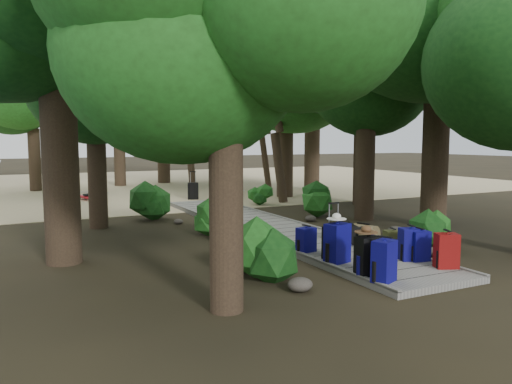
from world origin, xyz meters
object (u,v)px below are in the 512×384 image
duffel_right_khaki (363,234)px  backpack_right_d (393,241)px  backpack_right_a (447,249)px  duffel_right_black (351,233)px  suitcase_on_boardwalk (333,242)px  backpack_left_c (337,241)px  backpack_left_d (306,238)px  backpack_right_b (420,244)px  sun_lounger (231,188)px  lone_suitcase_on_sand (193,191)px  backpack_left_b (368,254)px  backpack_right_c (411,242)px  backpack_left_a (384,259)px  kayak (89,196)px

duffel_right_khaki → backpack_right_d: bearing=-114.4°
backpack_right_a → duffel_right_black: 2.56m
suitcase_on_boardwalk → backpack_left_c: bearing=-121.9°
backpack_right_a → duffel_right_khaki: bearing=113.3°
duffel_right_black → backpack_left_d: bearing=-147.0°
backpack_left_d → backpack_right_b: size_ratio=0.87×
backpack_left_c → duffel_right_black: (1.34, 1.36, -0.20)m
backpack_right_d → duffel_right_khaki: backpack_right_d is taller
backpack_left_d → backpack_right_d: backpack_left_d is taller
backpack_right_d → backpack_right_a: bearing=-70.6°
backpack_left_c → backpack_right_d: 1.46m
backpack_left_d → sun_lounger: backpack_left_d is taller
backpack_left_c → backpack_right_a: size_ratio=1.18×
backpack_right_d → lone_suitcase_on_sand: 11.23m
backpack_right_d → duffel_right_black: size_ratio=0.77×
backpack_left_b → backpack_right_b: backpack_left_b is taller
duffel_right_khaki → backpack_right_a: bearing=-110.6°
backpack_right_c → sun_lounger: bearing=98.4°
backpack_right_a → backpack_right_b: size_ratio=1.09×
backpack_right_d → backpack_left_a: bearing=-118.5°
backpack_left_b → backpack_right_c: bearing=21.6°
backpack_right_b → backpack_right_c: size_ratio=0.93×
backpack_left_a → backpack_left_c: (0.07, 1.37, 0.03)m
backpack_left_d → backpack_right_b: (1.50, -1.60, 0.04)m
backpack_left_c → lone_suitcase_on_sand: size_ratio=1.21×
backpack_right_a → suitcase_on_boardwalk: size_ratio=1.09×
suitcase_on_boardwalk → sun_lounger: (3.19, 12.24, -0.14)m
backpack_right_a → backpack_left_a: bearing=-149.7°
duffel_right_black → suitcase_on_boardwalk: suitcase_on_boardwalk is taller
backpack_right_c → sun_lounger: (1.95, 12.99, -0.16)m
backpack_left_b → backpack_left_d: 1.97m
suitcase_on_boardwalk → lone_suitcase_on_sand: suitcase_on_boardwalk is taller
backpack_left_c → backpack_left_b: bearing=-108.2°
backpack_right_d → duffel_right_black: (-0.11, 1.23, -0.05)m
backpack_right_a → duffel_right_khaki: backpack_right_a is taller
backpack_right_c → backpack_right_d: 0.61m
backpack_right_a → kayak: size_ratio=0.21×
kayak → backpack_right_a: bearing=-96.3°
lone_suitcase_on_sand → kayak: size_ratio=0.21×
backpack_left_b → backpack_right_a: 1.57m
backpack_right_c → suitcase_on_boardwalk: (-1.23, 0.75, -0.02)m
duffel_right_khaki → lone_suitcase_on_sand: lone_suitcase_on_sand is taller
backpack_right_c → lone_suitcase_on_sand: 11.82m
lone_suitcase_on_sand → backpack_right_b: bearing=-69.5°
sun_lounger → lone_suitcase_on_sand: bearing=-170.3°
backpack_left_b → sun_lounger: size_ratio=0.43×
backpack_left_d → lone_suitcase_on_sand: bearing=72.9°
backpack_left_a → suitcase_on_boardwalk: backpack_left_a is taller
duffel_right_black → backpack_left_a: bearing=-98.3°
backpack_left_b → backpack_right_b: size_ratio=1.16×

